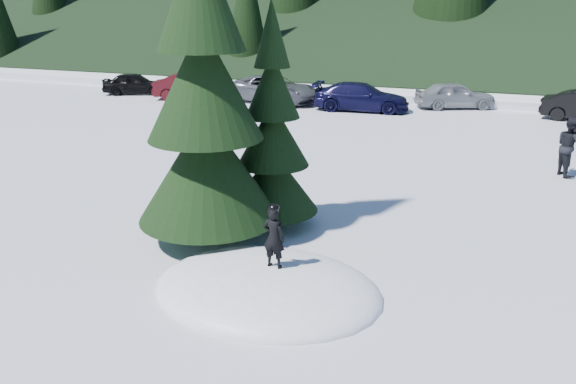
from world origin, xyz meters
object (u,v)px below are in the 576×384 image
(car_4, at_px, (455,95))
(car_2, at_px, (273,89))
(car_1, at_px, (192,87))
(spruce_tall, at_px, (204,97))
(car_0, at_px, (135,84))
(car_3, at_px, (361,97))
(spruce_short, at_px, (273,142))
(adult_0, at_px, (570,147))
(child_skier, at_px, (274,237))

(car_4, bearing_deg, car_2, 75.68)
(car_1, bearing_deg, car_4, -101.15)
(spruce_tall, bearing_deg, car_0, 129.79)
(car_1, xyz_separation_m, car_3, (9.90, -0.07, -0.01))
(spruce_tall, distance_m, spruce_short, 2.11)
(car_1, bearing_deg, car_0, 64.87)
(adult_0, bearing_deg, child_skier, 126.98)
(spruce_short, distance_m, adult_0, 10.23)
(spruce_tall, xyz_separation_m, car_2, (-5.92, 18.07, -2.58))
(car_0, height_order, car_2, car_2)
(car_2, bearing_deg, car_1, 108.89)
(spruce_short, bearing_deg, car_1, 126.08)
(spruce_short, height_order, car_2, spruce_short)
(car_0, height_order, car_4, car_4)
(car_1, height_order, car_2, car_2)
(child_skier, relative_size, car_4, 0.30)
(child_skier, distance_m, car_2, 21.39)
(car_1, relative_size, car_4, 1.07)
(spruce_tall, distance_m, adult_0, 12.10)
(car_2, height_order, car_3, car_2)
(spruce_tall, distance_m, car_3, 17.62)
(car_2, bearing_deg, car_0, 103.43)
(child_skier, height_order, car_2, child_skier)
(spruce_tall, bearing_deg, car_4, 79.77)
(adult_0, distance_m, car_1, 20.79)
(car_0, bearing_deg, car_3, -115.20)
(child_skier, bearing_deg, car_0, -44.10)
(spruce_short, xyz_separation_m, car_4, (2.58, 18.42, -1.42))
(car_1, relative_size, car_3, 0.89)
(car_1, xyz_separation_m, car_2, (4.79, 0.60, 0.03))
(spruce_short, height_order, car_1, spruce_short)
(car_4, bearing_deg, child_skier, 151.88)
(car_3, bearing_deg, spruce_short, -178.74)
(car_2, distance_m, car_4, 9.66)
(spruce_short, xyz_separation_m, adult_0, (7.12, 7.25, -1.16))
(spruce_short, xyz_separation_m, child_skier, (1.30, -3.07, -1.02))
(adult_0, distance_m, car_0, 24.71)
(spruce_short, relative_size, car_2, 1.01)
(spruce_short, bearing_deg, child_skier, -67.12)
(spruce_tall, xyz_separation_m, spruce_short, (1.00, 1.40, -1.22))
(spruce_tall, bearing_deg, car_2, 108.14)
(spruce_short, bearing_deg, spruce_tall, -125.54)
(child_skier, height_order, adult_0, adult_0)
(adult_0, relative_size, car_0, 0.51)
(spruce_short, bearing_deg, car_3, 96.45)
(spruce_short, height_order, car_0, spruce_short)
(spruce_short, distance_m, car_4, 18.65)
(child_skier, relative_size, car_1, 0.28)
(spruce_tall, distance_m, car_1, 20.66)
(spruce_tall, bearing_deg, child_skier, -36.06)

